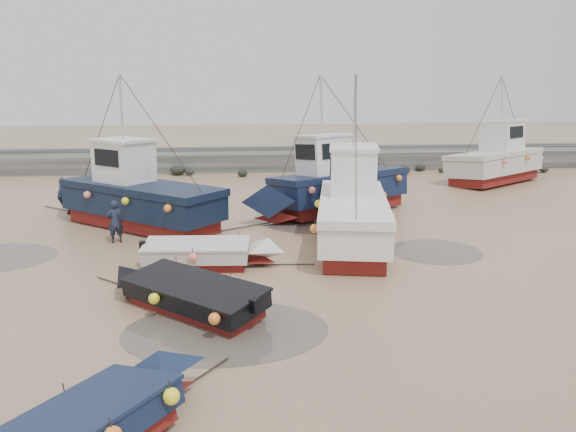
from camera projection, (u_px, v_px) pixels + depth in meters
name	position (u px, v px, depth m)	size (l,w,h in m)	color
ground	(283.00, 288.00, 16.77)	(120.00, 120.00, 0.00)	tan
seawall	(256.00, 161.00, 37.87)	(60.00, 4.92, 1.50)	slate
puddle_a	(226.00, 331.00, 13.95)	(5.17, 5.17, 0.01)	#544C43
puddle_b	(436.00, 251.00, 20.32)	(3.30, 3.30, 0.01)	#544C43
puddle_d	(319.00, 217.00, 25.23)	(5.84, 5.84, 0.01)	#544C43
dinghy_1	(79.00, 431.00, 9.12)	(4.59, 5.68, 1.43)	maroon
dinghy_4	(186.00, 289.00, 15.21)	(5.35, 4.82, 1.43)	maroon
dinghy_5	(208.00, 251.00, 18.57)	(5.76, 2.18, 1.43)	maroon
cabin_boat_0	(131.00, 195.00, 23.61)	(9.02, 7.46, 6.22)	maroon
cabin_boat_1	(353.00, 208.00, 21.17)	(3.92, 10.21, 6.22)	maroon
cabin_boat_2	(331.00, 185.00, 25.64)	(9.03, 5.91, 6.22)	maroon
cabin_boat_3	(502.00, 159.00, 33.52)	(8.68, 6.43, 6.22)	maroon
person	(117.00, 243.00, 21.40)	(0.60, 0.39, 1.65)	#1A2136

